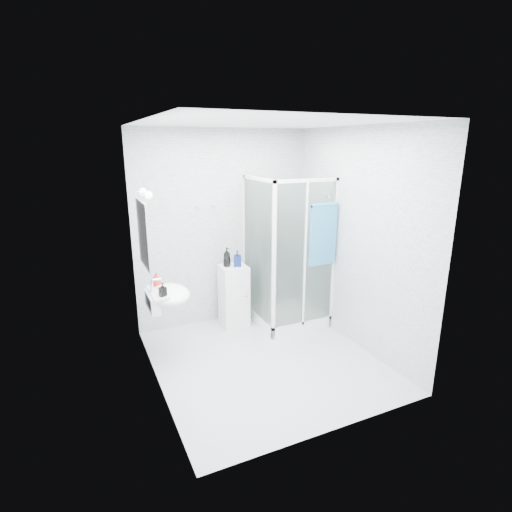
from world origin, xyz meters
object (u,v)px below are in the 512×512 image
shower_enclosure (284,293)px  soap_dispenser_orange (156,279)px  shampoo_bottle_a (227,257)px  shampoo_bottle_b (237,258)px  soap_dispenser_black (163,290)px  hand_towel (323,233)px  storage_cabinet (234,296)px  wall_basin (167,296)px

shower_enclosure → soap_dispenser_orange: shower_enclosure is taller
shower_enclosure → shampoo_bottle_a: bearing=158.2°
shampoo_bottle_b → soap_dispenser_orange: 1.20m
shower_enclosure → shampoo_bottle_a: size_ratio=7.81×
shower_enclosure → shampoo_bottle_b: 0.81m
shower_enclosure → soap_dispenser_black: shower_enclosure is taller
hand_towel → shampoo_bottle_b: bearing=144.3°
storage_cabinet → shampoo_bottle_a: (-0.08, 0.02, 0.55)m
shampoo_bottle_a → soap_dispenser_black: shampoo_bottle_a is taller
shower_enclosure → soap_dispenser_orange: 1.79m
shower_enclosure → soap_dispenser_black: size_ratio=13.75×
wall_basin → soap_dispenser_black: bearing=-112.6°
wall_basin → shampoo_bottle_b: shampoo_bottle_b is taller
wall_basin → soap_dispenser_black: size_ratio=3.85×
wall_basin → shampoo_bottle_a: bearing=32.7°
storage_cabinet → shower_enclosure: bearing=-21.5°
hand_towel → soap_dispenser_orange: hand_towel is taller
storage_cabinet → wall_basin: bearing=-148.9°
shower_enclosure → storage_cabinet: 0.69m
wall_basin → soap_dispenser_orange: (-0.07, 0.18, 0.14)m
soap_dispenser_orange → soap_dispenser_black: 0.35m
shower_enclosure → wall_basin: 1.72m
shampoo_bottle_b → soap_dispenser_black: size_ratio=1.47×
soap_dispenser_orange → shower_enclosure: bearing=4.7°
soap_dispenser_black → shampoo_bottle_a: bearing=37.4°
wall_basin → shampoo_bottle_b: 1.21m
hand_towel → storage_cabinet: bearing=144.6°
shower_enclosure → soap_dispenser_black: 1.86m
wall_basin → shampoo_bottle_b: (1.07, 0.56, 0.15)m
shampoo_bottle_a → shampoo_bottle_b: bearing=-19.8°
storage_cabinet → shampoo_bottle_a: 0.55m
shampoo_bottle_a → soap_dispenser_black: 1.27m
wall_basin → soap_dispenser_black: wall_basin is taller
shampoo_bottle_a → soap_dispenser_black: size_ratio=1.76×
storage_cabinet → soap_dispenser_orange: 1.27m
storage_cabinet → soap_dispenser_orange: (-1.09, -0.41, 0.52)m
shower_enclosure → hand_towel: (0.31, -0.40, 0.89)m
hand_towel → shampoo_bottle_b: 1.17m
soap_dispenser_black → shampoo_bottle_b: bearing=32.5°
wall_basin → storage_cabinet: bearing=29.7°
soap_dispenser_black → soap_dispenser_orange: bearing=89.1°
shampoo_bottle_a → soap_dispenser_orange: (-1.00, -0.43, -0.03)m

